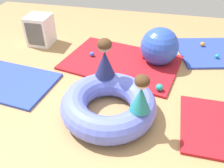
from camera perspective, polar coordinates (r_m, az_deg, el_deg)
ground_plane at (r=3.08m, az=-0.52°, el=-8.55°), size 8.00×8.00×0.00m
gym_mat_far_left at (r=3.99m, az=-23.21°, el=0.43°), size 1.44×1.06×0.04m
gym_mat_near_right at (r=4.15m, az=2.19°, el=5.16°), size 2.11×1.62×0.04m
inflatable_cushion at (r=3.03m, az=-0.84°, el=-4.98°), size 1.21×1.21×0.33m
child_in_teal at (r=2.60m, az=6.95°, el=-2.35°), size 0.33×0.33×0.46m
child_in_navy at (r=3.15m, az=-1.75°, el=6.25°), size 0.31×0.31×0.53m
play_ball_teal at (r=4.61m, az=23.79°, el=6.06°), size 0.07×0.07×0.07m
play_ball_green at (r=4.33m, az=8.95°, el=6.87°), size 0.06×0.06×0.06m
play_ball_orange at (r=4.93m, az=20.79°, el=8.87°), size 0.08×0.08×0.08m
play_ball_red at (r=4.26m, az=7.68°, el=6.79°), size 0.10×0.10×0.10m
play_ball_blue at (r=4.29m, az=-4.78°, el=7.12°), size 0.08×0.08×0.08m
play_ball_teal_second at (r=3.51m, az=11.24°, el=-0.81°), size 0.11×0.11×0.11m
exercise_ball_large at (r=4.10m, az=11.27°, el=8.78°), size 0.64×0.64×0.64m
storage_cube at (r=4.90m, az=-16.92°, el=12.13°), size 0.44×0.44×0.56m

